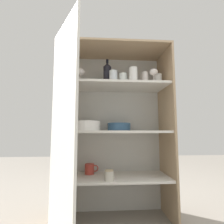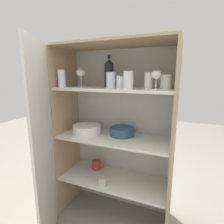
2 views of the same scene
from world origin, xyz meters
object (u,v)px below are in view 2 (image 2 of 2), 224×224
object	(u,v)px
plate_stack_white	(87,129)
storage_jar	(102,181)
coffee_mug_primary	(97,165)
mixing_bowl_large	(122,131)
wine_bottle	(109,73)

from	to	relation	value
plate_stack_white	storage_jar	bearing A→B (deg)	-29.78
coffee_mug_primary	storage_jar	distance (m)	0.27
mixing_bowl_large	coffee_mug_primary	bearing A→B (deg)	175.24
wine_bottle	mixing_bowl_large	bearing A→B (deg)	10.61
storage_jar	wine_bottle	bearing A→B (deg)	93.43
wine_bottle	mixing_bowl_large	distance (m)	0.50
plate_stack_white	storage_jar	xyz separation A→B (m)	(0.20, -0.11, -0.39)
storage_jar	plate_stack_white	bearing A→B (deg)	150.22
plate_stack_white	mixing_bowl_large	xyz separation A→B (m)	(0.30, 0.08, -0.00)
wine_bottle	storage_jar	distance (m)	0.89
wine_bottle	mixing_bowl_large	xyz separation A→B (m)	(0.11, 0.02, -0.48)
coffee_mug_primary	storage_jar	bearing A→B (deg)	-52.84
coffee_mug_primary	storage_jar	size ratio (longest dim) A/B	1.52
plate_stack_white	mixing_bowl_large	world-z (taller)	plate_stack_white
wine_bottle	coffee_mug_primary	size ratio (longest dim) A/B	2.15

